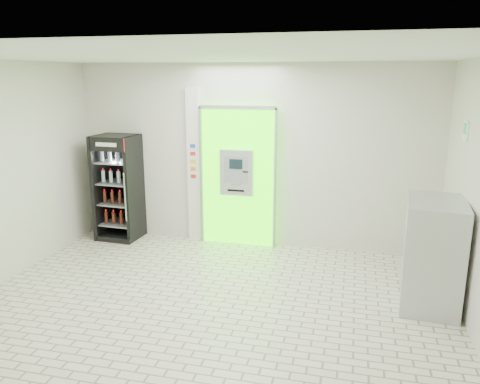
% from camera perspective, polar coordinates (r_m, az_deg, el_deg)
% --- Properties ---
extents(ground, '(6.00, 6.00, 0.00)m').
position_cam_1_polar(ground, '(5.91, -4.13, -14.18)').
color(ground, beige).
rests_on(ground, ground).
extents(room_shell, '(6.00, 6.00, 6.00)m').
position_cam_1_polar(room_shell, '(5.30, -4.48, 3.66)').
color(room_shell, beige).
rests_on(room_shell, ground).
extents(atm_assembly, '(1.30, 0.24, 2.33)m').
position_cam_1_polar(atm_assembly, '(7.76, -0.22, 1.96)').
color(atm_assembly, '#2EE900').
rests_on(atm_assembly, ground).
extents(pillar, '(0.22, 0.11, 2.60)m').
position_cam_1_polar(pillar, '(7.99, -5.60, 3.19)').
color(pillar, silver).
rests_on(pillar, ground).
extents(beverage_cooler, '(0.71, 0.67, 1.82)m').
position_cam_1_polar(beverage_cooler, '(8.38, -14.57, 0.31)').
color(beverage_cooler, black).
rests_on(beverage_cooler, ground).
extents(steel_cabinet, '(0.77, 1.06, 1.34)m').
position_cam_1_polar(steel_cabinet, '(6.25, 22.42, -6.93)').
color(steel_cabinet, '#AAACB2').
rests_on(steel_cabinet, ground).
extents(exit_sign, '(0.02, 0.22, 0.26)m').
position_cam_1_polar(exit_sign, '(6.52, 25.82, 6.74)').
color(exit_sign, white).
rests_on(exit_sign, room_shell).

